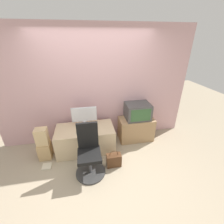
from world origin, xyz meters
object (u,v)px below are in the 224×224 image
object	(u,v)px
mouse	(95,129)
keyboard	(84,131)
handbag	(114,160)
book	(47,166)
main_monitor	(84,116)
crt_tv	(138,111)
office_chair	(89,155)
cardboard_box_lower	(45,150)

from	to	relation	value
mouse	keyboard	bearing A→B (deg)	-175.95
handbag	book	distance (m)	1.35
main_monitor	mouse	xyz separation A→B (m)	(0.19, -0.28, -0.20)
main_monitor	book	xyz separation A→B (m)	(-0.81, -0.58, -0.76)
handbag	crt_tv	bearing A→B (deg)	48.12
office_chair	cardboard_box_lower	size ratio (longest dim) A/B	2.78
main_monitor	crt_tv	xyz separation A→B (m)	(1.24, 0.03, -0.02)
cardboard_box_lower	handbag	distance (m)	1.47
mouse	cardboard_box_lower	bearing A→B (deg)	-179.25
book	keyboard	bearing A→B (deg)	20.36
mouse	cardboard_box_lower	xyz separation A→B (m)	(-1.06, -0.01, -0.39)
mouse	office_chair	world-z (taller)	office_chair
main_monitor	book	size ratio (longest dim) A/B	3.12
main_monitor	cardboard_box_lower	distance (m)	1.09
mouse	crt_tv	size ratio (longest dim) A/B	0.12
main_monitor	crt_tv	distance (m)	1.24
handbag	office_chair	bearing A→B (deg)	-174.74
mouse	office_chair	xyz separation A→B (m)	(-0.15, -0.56, -0.17)
main_monitor	keyboard	bearing A→B (deg)	-97.63
mouse	handbag	world-z (taller)	mouse
keyboard	cardboard_box_lower	distance (m)	0.91
office_chair	cardboard_box_lower	distance (m)	1.08
handbag	book	size ratio (longest dim) A/B	2.10
office_chair	book	distance (m)	0.97
main_monitor	handbag	bearing A→B (deg)	-57.24
handbag	cardboard_box_lower	bearing A→B (deg)	160.01
crt_tv	book	distance (m)	2.27
crt_tv	book	world-z (taller)	crt_tv
office_chair	handbag	size ratio (longest dim) A/B	2.70
crt_tv	office_chair	bearing A→B (deg)	-144.35
keyboard	handbag	world-z (taller)	keyboard
mouse	office_chair	bearing A→B (deg)	-105.11
main_monitor	cardboard_box_lower	xyz separation A→B (m)	(-0.87, -0.29, -0.60)
mouse	crt_tv	distance (m)	1.11
handbag	book	bearing A→B (deg)	170.94
crt_tv	main_monitor	bearing A→B (deg)	-178.64
crt_tv	cardboard_box_lower	world-z (taller)	crt_tv
main_monitor	handbag	size ratio (longest dim) A/B	1.48
keyboard	main_monitor	bearing A→B (deg)	82.37
crt_tv	cardboard_box_lower	xyz separation A→B (m)	(-2.11, -0.32, -0.57)
book	main_monitor	bearing A→B (deg)	35.47
main_monitor	office_chair	bearing A→B (deg)	-87.21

